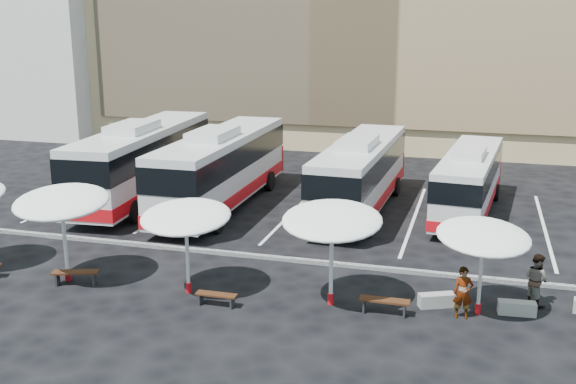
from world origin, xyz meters
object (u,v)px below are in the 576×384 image
(sunshade_2, at_px, (186,217))
(wood_bench_1, at_px, (76,274))
(wood_bench_3, at_px, (384,303))
(passenger_1, at_px, (537,280))
(bus_2, at_px, (361,172))
(wood_bench_2, at_px, (216,296))
(bus_0, at_px, (143,158))
(bus_1, at_px, (222,166))
(passenger_0, at_px, (463,293))
(conc_bench_1, at_px, (517,308))
(sunshade_4, at_px, (483,237))
(sunshade_3, at_px, (332,221))
(sunshade_1, at_px, (61,202))
(bus_3, at_px, (469,179))
(conc_bench_0, at_px, (437,300))

(sunshade_2, height_order, wood_bench_1, sunshade_2)
(wood_bench_3, xyz_separation_m, passenger_1, (4.84, 2.15, 0.52))
(wood_bench_1, distance_m, wood_bench_3, 11.25)
(bus_2, distance_m, wood_bench_2, 13.32)
(wood_bench_1, xyz_separation_m, wood_bench_3, (11.24, 0.58, 0.00))
(bus_0, distance_m, wood_bench_1, 12.45)
(bus_1, distance_m, sunshade_2, 11.45)
(passenger_1, bearing_deg, wood_bench_3, 72.79)
(bus_0, distance_m, bus_1, 4.67)
(bus_2, height_order, passenger_0, bus_2)
(conc_bench_1, bearing_deg, sunshade_4, -166.87)
(sunshade_3, relative_size, passenger_0, 2.08)
(sunshade_1, height_order, wood_bench_1, sunshade_1)
(conc_bench_1, bearing_deg, bus_3, 99.09)
(sunshade_4, height_order, passenger_1, sunshade_4)
(bus_3, bearing_deg, passenger_1, -71.47)
(bus_0, relative_size, conc_bench_0, 11.12)
(sunshade_3, relative_size, wood_bench_1, 2.11)
(sunshade_2, relative_size, passenger_0, 1.98)
(wood_bench_1, bearing_deg, bus_1, 83.61)
(passenger_1, bearing_deg, sunshade_3, 64.57)
(bus_1, distance_m, passenger_0, 16.32)
(bus_1, height_order, bus_2, bus_1)
(sunshade_3, bearing_deg, sunshade_1, -176.52)
(sunshade_4, xyz_separation_m, conc_bench_0, (-1.35, 0.20, -2.44))
(bus_3, height_order, passenger_0, bus_3)
(bus_3, relative_size, passenger_1, 6.01)
(sunshade_3, xyz_separation_m, sunshade_4, (4.84, 0.60, -0.31))
(sunshade_2, bearing_deg, passenger_0, 3.23)
(sunshade_4, bearing_deg, sunshade_2, -174.32)
(bus_2, height_order, sunshade_3, bus_2)
(bus_0, bearing_deg, sunshade_3, -44.76)
(bus_1, height_order, wood_bench_3, bus_1)
(bus_2, height_order, sunshade_4, bus_2)
(sunshade_3, xyz_separation_m, conc_bench_0, (3.49, 0.80, -2.75))
(sunshade_3, bearing_deg, passenger_0, 1.85)
(bus_2, xyz_separation_m, wood_bench_3, (2.95, -12.03, -1.59))
(bus_1, relative_size, sunshade_4, 3.35)
(wood_bench_2, distance_m, conc_bench_1, 10.00)
(sunshade_1, bearing_deg, wood_bench_2, -5.48)
(sunshade_3, height_order, conc_bench_1, sunshade_3)
(wood_bench_1, relative_size, conc_bench_1, 1.42)
(conc_bench_1, relative_size, passenger_1, 0.66)
(conc_bench_1, relative_size, passenger_0, 0.69)
(sunshade_1, bearing_deg, bus_2, 54.59)
(wood_bench_1, distance_m, passenger_0, 13.76)
(sunshade_2, xyz_separation_m, conc_bench_1, (11.16, 1.28, -2.57))
(wood_bench_1, bearing_deg, passenger_0, 4.09)
(bus_2, relative_size, conc_bench_0, 10.06)
(bus_2, xyz_separation_m, sunshade_2, (-4.01, -12.16, 0.82))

